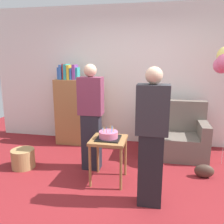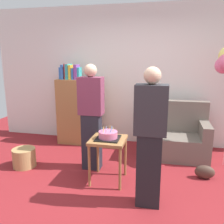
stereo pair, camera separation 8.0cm
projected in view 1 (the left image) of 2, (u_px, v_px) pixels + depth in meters
ground_plane at (117, 194)px, 3.08m from camera, size 8.00×8.00×0.00m
wall_back at (136, 76)px, 4.73m from camera, size 6.00×0.10×2.70m
couch at (174, 137)px, 4.24m from camera, size 1.10×0.70×0.96m
bookshelf at (76, 110)px, 4.75m from camera, size 0.80×0.36×1.60m
side_table at (108, 145)px, 3.29m from camera, size 0.48×0.48×0.63m
birthday_cake at (108, 135)px, 3.26m from camera, size 0.32×0.32×0.17m
person_blowing_candles at (91, 117)px, 3.61m from camera, size 0.36×0.22×1.63m
person_holding_cake at (152, 138)px, 2.70m from camera, size 0.36×0.22×1.63m
wicker_basket at (23, 159)px, 3.78m from camera, size 0.36×0.36×0.30m
handbag at (204, 171)px, 3.48m from camera, size 0.28×0.14×0.20m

